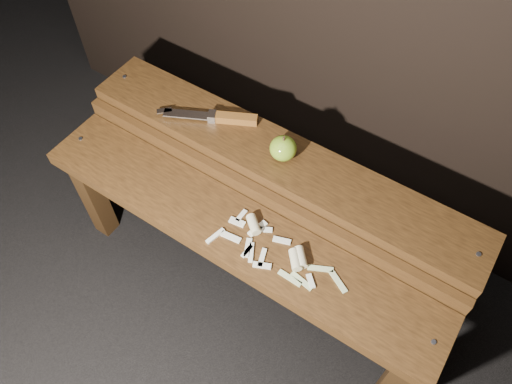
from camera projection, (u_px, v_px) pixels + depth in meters
The scene contains 6 objects.
ground at pixel (246, 281), 1.69m from camera, with size 60.00×60.00×0.00m, color black.
bench_front_tier at pixel (232, 242), 1.37m from camera, with size 1.20×0.20×0.42m.
bench_rear_tier at pixel (276, 174), 1.43m from camera, with size 1.20×0.21×0.50m.
apple at pixel (283, 148), 1.33m from camera, with size 0.07×0.07×0.08m.
knife at pixel (223, 118), 1.42m from camera, with size 0.27×0.15×0.03m.
apple_scraps at pixel (276, 248), 1.27m from camera, with size 0.37×0.14×0.03m.
Camera 1 is at (0.43, -0.59, 1.55)m, focal length 35.00 mm.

